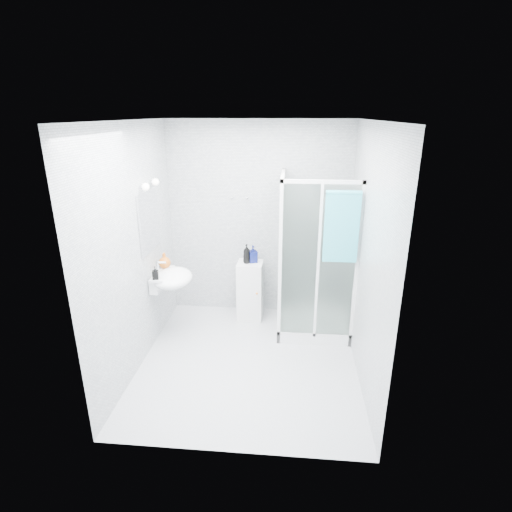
# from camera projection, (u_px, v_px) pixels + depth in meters

# --- Properties ---
(room) EXTENTS (2.40, 2.60, 2.60)m
(room) POSITION_uv_depth(u_px,v_px,m) (248.00, 254.00, 4.10)
(room) COLOR #B8BDBF
(room) RESTS_ON ground
(shower_enclosure) EXTENTS (0.90, 0.95, 2.00)m
(shower_enclosure) POSITION_uv_depth(u_px,v_px,m) (308.00, 299.00, 5.05)
(shower_enclosure) COLOR white
(shower_enclosure) RESTS_ON ground
(wall_basin) EXTENTS (0.46, 0.56, 0.35)m
(wall_basin) POSITION_uv_depth(u_px,v_px,m) (171.00, 278.00, 4.78)
(wall_basin) COLOR white
(wall_basin) RESTS_ON ground
(mirror) EXTENTS (0.02, 0.60, 0.70)m
(mirror) POSITION_uv_depth(u_px,v_px,m) (149.00, 221.00, 4.56)
(mirror) COLOR white
(mirror) RESTS_ON room
(vanity_lights) EXTENTS (0.10, 0.40, 0.08)m
(vanity_lights) POSITION_uv_depth(u_px,v_px,m) (150.00, 184.00, 4.41)
(vanity_lights) COLOR silver
(vanity_lights) RESTS_ON room
(wall_hooks) EXTENTS (0.23, 0.06, 0.03)m
(wall_hooks) POSITION_uv_depth(u_px,v_px,m) (239.00, 198.00, 5.19)
(wall_hooks) COLOR silver
(wall_hooks) RESTS_ON room
(storage_cabinet) EXTENTS (0.34, 0.36, 0.80)m
(storage_cabinet) POSITION_uv_depth(u_px,v_px,m) (250.00, 290.00, 5.39)
(storage_cabinet) COLOR silver
(storage_cabinet) RESTS_ON ground
(hand_towel) EXTENTS (0.37, 0.05, 0.79)m
(hand_towel) POSITION_uv_depth(u_px,v_px,m) (342.00, 225.00, 4.28)
(hand_towel) COLOR #31A9BB
(hand_towel) RESTS_ON shower_enclosure
(shampoo_bottle_a) EXTENTS (0.11, 0.11, 0.26)m
(shampoo_bottle_a) POSITION_uv_depth(u_px,v_px,m) (247.00, 254.00, 5.21)
(shampoo_bottle_a) COLOR black
(shampoo_bottle_a) RESTS_ON storage_cabinet
(shampoo_bottle_b) EXTENTS (0.14, 0.14, 0.23)m
(shampoo_bottle_b) POSITION_uv_depth(u_px,v_px,m) (253.00, 254.00, 5.24)
(shampoo_bottle_b) COLOR #0E1657
(shampoo_bottle_b) RESTS_ON storage_cabinet
(soap_dispenser_orange) EXTENTS (0.17, 0.17, 0.19)m
(soap_dispenser_orange) POSITION_uv_depth(u_px,v_px,m) (164.00, 260.00, 4.90)
(soap_dispenser_orange) COLOR #BA5915
(soap_dispenser_orange) RESTS_ON wall_basin
(soap_dispenser_black) EXTENTS (0.08, 0.08, 0.15)m
(soap_dispenser_black) POSITION_uv_depth(u_px,v_px,m) (155.00, 273.00, 4.56)
(soap_dispenser_black) COLOR black
(soap_dispenser_black) RESTS_ON wall_basin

